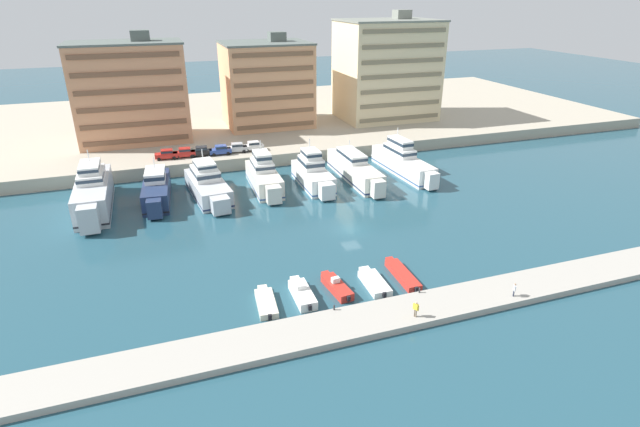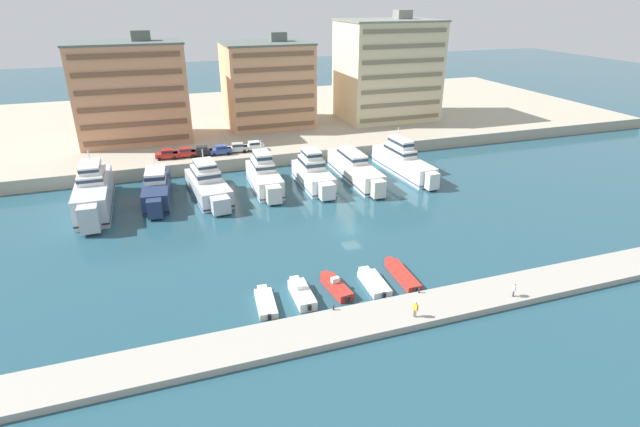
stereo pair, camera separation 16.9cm
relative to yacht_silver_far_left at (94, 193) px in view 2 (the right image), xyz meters
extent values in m
plane|color=#234C5B|center=(34.66, -19.92, -2.67)|extent=(400.00, 400.00, 0.00)
cube|color=#ADA38E|center=(34.66, 45.90, -1.49)|extent=(180.00, 70.00, 2.35)
cube|color=#A8A399|center=(34.66, -40.74, -2.30)|extent=(120.00, 5.24, 0.74)
cube|color=silver|center=(0.00, 0.25, -0.48)|extent=(4.83, 17.05, 4.37)
cube|color=silver|center=(-0.05, -9.33, -0.37)|extent=(2.62, 2.38, 3.72)
cube|color=black|center=(0.00, 0.25, -1.90)|extent=(4.88, 17.22, 0.24)
cube|color=white|center=(0.01, 1.52, 2.37)|extent=(3.73, 7.17, 1.33)
cube|color=#233342|center=(0.01, 1.52, 2.50)|extent=(3.78, 7.24, 0.48)
cube|color=white|center=(0.01, 1.52, 3.66)|extent=(2.91, 5.59, 1.24)
cube|color=#233342|center=(0.01, 1.52, 3.78)|extent=(2.95, 5.65, 0.45)
cylinder|color=silver|center=(0.01, 2.60, 5.18)|extent=(0.16, 0.16, 1.80)
cube|color=silver|center=(0.05, 9.21, -1.47)|extent=(4.03, 0.92, 0.20)
cube|color=navy|center=(9.24, 0.57, -1.07)|extent=(5.01, 13.68, 3.19)
cube|color=navy|center=(8.61, -6.98, -0.99)|extent=(2.30, 2.12, 2.72)
cube|color=black|center=(9.24, 0.57, -2.11)|extent=(5.06, 13.82, 0.24)
cube|color=white|center=(9.33, 1.57, 1.34)|extent=(3.50, 5.86, 1.63)
cube|color=#233342|center=(9.33, 1.57, 1.50)|extent=(3.55, 5.92, 0.59)
cylinder|color=silver|center=(9.40, 2.41, 3.05)|extent=(0.16, 0.16, 1.80)
cube|color=navy|center=(9.84, 7.70, -1.79)|extent=(3.38, 1.17, 0.20)
cube|color=silver|center=(17.23, -0.28, -1.24)|extent=(6.25, 14.41, 2.86)
cube|color=silver|center=(18.04, -8.33, -1.17)|extent=(2.92, 2.70, 2.43)
cube|color=#192347|center=(17.23, -0.28, -2.17)|extent=(6.32, 14.55, 0.24)
cube|color=white|center=(17.13, 0.77, 1.02)|extent=(4.38, 6.23, 1.66)
cube|color=#233342|center=(17.13, 0.77, 1.18)|extent=(4.43, 6.29, 0.60)
cube|color=white|center=(17.13, 0.77, 2.42)|extent=(3.41, 4.86, 1.16)
cube|color=#233342|center=(17.13, 0.77, 2.54)|extent=(3.46, 4.91, 0.42)
cylinder|color=silver|center=(17.04, 1.64, 3.90)|extent=(0.16, 0.16, 1.80)
cube|color=silver|center=(16.49, 7.13, -1.88)|extent=(4.22, 1.31, 0.20)
cube|color=silver|center=(26.80, 0.30, -1.09)|extent=(4.53, 13.25, 3.16)
cube|color=silver|center=(26.58, -7.20, -1.01)|extent=(2.34, 2.14, 2.68)
cube|color=#334C7F|center=(26.80, 0.30, -2.12)|extent=(4.58, 13.39, 0.24)
cube|color=white|center=(26.82, 1.29, 1.21)|extent=(3.40, 5.61, 1.45)
cube|color=#233342|center=(26.82, 1.29, 1.36)|extent=(3.44, 5.67, 0.52)
cube|color=white|center=(26.82, 1.29, 2.70)|extent=(2.65, 4.38, 1.52)
cube|color=#233342|center=(26.82, 1.29, 2.85)|extent=(2.68, 4.42, 0.55)
cylinder|color=silver|center=(26.85, 2.11, 4.36)|extent=(0.16, 0.16, 1.80)
cube|color=silver|center=(27.00, 7.32, -1.80)|extent=(3.56, 1.00, 0.20)
cube|color=white|center=(35.09, -1.20, -1.17)|extent=(4.28, 12.27, 3.00)
cube|color=white|center=(35.07, -8.29, -1.10)|extent=(2.35, 2.13, 2.55)
cube|color=#334C7F|center=(35.09, -1.20, -2.14)|extent=(4.33, 12.39, 0.24)
cube|color=white|center=(35.09, -0.28, 1.21)|extent=(3.33, 5.16, 1.77)
cube|color=#233342|center=(35.09, -0.28, 1.39)|extent=(3.37, 5.21, 0.64)
cube|color=white|center=(35.09, -0.28, 2.78)|extent=(2.60, 4.02, 1.38)
cube|color=#233342|center=(35.09, -0.28, 2.92)|extent=(2.63, 4.06, 0.50)
cylinder|color=silver|center=(35.09, 0.49, 4.37)|extent=(0.16, 0.16, 1.80)
cube|color=white|center=(35.10, 5.38, -1.84)|extent=(3.62, 0.91, 0.20)
cube|color=silver|center=(43.15, -0.49, -1.03)|extent=(3.80, 18.05, 3.27)
cube|color=silver|center=(43.15, -10.36, -0.95)|extent=(2.09, 1.90, 2.78)
cube|color=#192347|center=(43.15, -0.49, -2.10)|extent=(3.84, 18.23, 0.24)
cube|color=white|center=(43.15, 0.87, 1.34)|extent=(2.96, 7.58, 1.48)
cube|color=#233342|center=(43.15, 0.87, 1.49)|extent=(3.00, 7.66, 0.53)
cylinder|color=silver|center=(43.15, 2.01, 2.99)|extent=(0.16, 0.16, 1.80)
cube|color=silver|center=(43.15, 8.99, -1.77)|extent=(3.22, 0.90, 0.20)
cube|color=white|center=(52.80, -0.44, -1.03)|extent=(4.59, 17.47, 3.28)
cube|color=white|center=(53.30, -9.91, -0.94)|extent=(2.12, 1.94, 2.79)
cube|color=#334C7F|center=(52.80, -0.44, -2.09)|extent=(4.64, 17.65, 0.24)
cube|color=white|center=(52.73, 0.85, 1.35)|extent=(3.25, 7.41, 1.48)
cube|color=#233342|center=(52.73, 0.85, 1.50)|extent=(3.29, 7.48, 0.53)
cube|color=white|center=(52.73, 0.85, 2.85)|extent=(2.54, 5.78, 1.51)
cube|color=#233342|center=(52.73, 0.85, 3.00)|extent=(2.57, 5.84, 0.54)
cylinder|color=silver|center=(52.68, 1.94, 4.50)|extent=(0.16, 0.16, 1.80)
cube|color=white|center=(52.32, 8.64, -1.77)|extent=(3.17, 1.06, 0.20)
cube|color=beige|center=(18.85, -34.40, -2.32)|extent=(2.39, 5.27, 0.70)
cube|color=beige|center=(19.12, -31.47, -2.32)|extent=(1.13, 0.96, 0.60)
cube|color=black|center=(18.59, -37.12, -2.17)|extent=(0.38, 0.31, 0.60)
cube|color=white|center=(22.94, -34.30, -2.14)|extent=(1.98, 5.29, 1.05)
cube|color=white|center=(22.99, -31.29, -2.14)|extent=(1.06, 0.87, 0.89)
cube|color=silver|center=(22.94, -33.91, -1.37)|extent=(1.05, 0.62, 0.50)
cube|color=#283847|center=(22.95, -33.63, -1.29)|extent=(0.95, 0.10, 0.30)
cube|color=black|center=(22.89, -37.11, -1.99)|extent=(0.36, 0.29, 0.60)
cube|color=red|center=(27.08, -34.02, -2.21)|extent=(2.18, 5.30, 0.92)
cube|color=red|center=(26.76, -31.14, -2.21)|extent=(0.97, 0.83, 0.78)
cube|color=silver|center=(27.04, -33.63, -1.45)|extent=(0.96, 0.70, 0.59)
cube|color=#283847|center=(27.00, -33.36, -1.36)|extent=(0.82, 0.17, 0.36)
cube|color=black|center=(27.38, -36.76, -2.06)|extent=(0.39, 0.32, 0.60)
cube|color=white|center=(31.50, -34.51, -2.30)|extent=(2.37, 5.19, 0.74)
cube|color=white|center=(31.60, -31.52, -2.30)|extent=(1.24, 1.03, 0.63)
cube|color=black|center=(31.40, -37.25, -2.15)|extent=(0.37, 0.29, 0.60)
cube|color=red|center=(35.37, -33.95, -2.28)|extent=(1.91, 6.70, 0.77)
cube|color=red|center=(35.50, -30.29, -2.28)|extent=(0.95, 0.79, 0.65)
cube|color=black|center=(35.24, -37.45, -2.13)|extent=(0.37, 0.29, 0.60)
cube|color=red|center=(11.73, 14.99, 0.40)|extent=(4.19, 1.94, 0.80)
cube|color=red|center=(11.88, 14.98, 1.14)|extent=(2.19, 1.68, 0.68)
cube|color=#1E2833|center=(11.88, 14.98, 1.14)|extent=(2.15, 1.70, 0.37)
cylinder|color=black|center=(10.33, 14.23, 0.00)|extent=(0.65, 0.26, 0.64)
cylinder|color=black|center=(10.43, 15.92, 0.00)|extent=(0.65, 0.26, 0.64)
cylinder|color=black|center=(13.03, 14.06, 0.00)|extent=(0.65, 0.26, 0.64)
cylinder|color=black|center=(13.13, 15.76, 0.00)|extent=(0.65, 0.26, 0.64)
cube|color=red|center=(14.96, 14.99, 0.40)|extent=(4.17, 1.88, 0.80)
cube|color=red|center=(15.11, 14.99, 1.14)|extent=(2.17, 1.65, 0.68)
cube|color=#1E2833|center=(15.11, 14.99, 1.14)|extent=(2.13, 1.67, 0.37)
cylinder|color=black|center=(13.57, 14.20, 0.00)|extent=(0.65, 0.25, 0.64)
cylinder|color=black|center=(13.64, 15.90, 0.00)|extent=(0.65, 0.25, 0.64)
cylinder|color=black|center=(16.27, 14.08, 0.00)|extent=(0.65, 0.25, 0.64)
cylinder|color=black|center=(16.34, 15.78, 0.00)|extent=(0.65, 0.25, 0.64)
cube|color=black|center=(18.04, 14.87, 0.40)|extent=(4.25, 2.11, 0.80)
cube|color=black|center=(18.19, 14.85, 1.14)|extent=(2.25, 1.77, 0.68)
cube|color=#1E2833|center=(18.19, 14.85, 1.14)|extent=(2.21, 1.78, 0.37)
cylinder|color=black|center=(16.61, 14.16, 0.00)|extent=(0.66, 0.29, 0.64)
cylinder|color=black|center=(16.79, 15.85, 0.00)|extent=(0.66, 0.29, 0.64)
cylinder|color=black|center=(19.30, 13.88, 0.00)|extent=(0.66, 0.29, 0.64)
cylinder|color=black|center=(19.48, 15.57, 0.00)|extent=(0.66, 0.29, 0.64)
cube|color=#28428E|center=(21.64, 14.53, 0.40)|extent=(4.11, 1.73, 0.80)
cube|color=#28428E|center=(21.79, 14.53, 1.14)|extent=(2.11, 1.57, 0.68)
cube|color=#1E2833|center=(21.79, 14.53, 1.14)|extent=(2.07, 1.59, 0.37)
cylinder|color=black|center=(20.29, 13.69, 0.00)|extent=(0.64, 0.22, 0.64)
cylinder|color=black|center=(20.30, 15.39, 0.00)|extent=(0.64, 0.22, 0.64)
cylinder|color=black|center=(22.99, 13.67, 0.00)|extent=(0.64, 0.22, 0.64)
cylinder|color=black|center=(23.00, 15.37, 0.00)|extent=(0.64, 0.22, 0.64)
cube|color=#B7BCC1|center=(24.85, 15.00, 0.40)|extent=(4.23, 2.05, 0.80)
cube|color=#B7BCC1|center=(25.00, 14.99, 1.14)|extent=(2.23, 1.74, 0.68)
cube|color=#1E2833|center=(25.00, 14.99, 1.14)|extent=(2.19, 1.75, 0.37)
cylinder|color=black|center=(23.43, 14.27, 0.00)|extent=(0.66, 0.28, 0.64)
cylinder|color=black|center=(23.58, 15.97, 0.00)|extent=(0.66, 0.28, 0.64)
cylinder|color=black|center=(26.12, 14.04, 0.00)|extent=(0.66, 0.28, 0.64)
cylinder|color=black|center=(26.27, 15.73, 0.00)|extent=(0.66, 0.28, 0.64)
cube|color=white|center=(28.11, 15.18, 0.40)|extent=(4.11, 1.73, 0.80)
cube|color=white|center=(28.26, 15.18, 1.14)|extent=(2.11, 1.57, 0.68)
cube|color=#1E2833|center=(28.26, 15.18, 1.14)|extent=(2.07, 1.59, 0.37)
cylinder|color=black|center=(26.76, 14.34, 0.00)|extent=(0.64, 0.22, 0.64)
cylinder|color=black|center=(26.77, 16.04, 0.00)|extent=(0.64, 0.22, 0.64)
cylinder|color=black|center=(29.46, 14.32, 0.00)|extent=(0.64, 0.22, 0.64)
cylinder|color=black|center=(29.47, 16.02, 0.00)|extent=(0.64, 0.22, 0.64)
cube|color=tan|center=(6.81, 30.32, 9.37)|extent=(21.50, 12.36, 19.37)
cube|color=brown|center=(6.81, 24.04, 1.29)|extent=(19.78, 0.24, 0.90)
cube|color=brown|center=(6.81, 24.04, 4.52)|extent=(19.78, 0.24, 0.90)
cube|color=brown|center=(6.81, 24.04, 7.75)|extent=(19.78, 0.24, 0.90)
cube|color=brown|center=(6.81, 24.04, 10.98)|extent=(19.78, 0.24, 0.90)
cube|color=brown|center=(6.81, 24.04, 14.21)|extent=(19.78, 0.24, 0.90)
cube|color=brown|center=(6.81, 24.04, 17.44)|extent=(19.78, 0.24, 0.90)
cube|color=#56605B|center=(6.81, 30.32, 19.25)|extent=(21.93, 12.61, 0.40)
cube|color=#56605B|center=(10.04, 30.32, 20.45)|extent=(3.60, 3.20, 2.00)
cube|color=tan|center=(36.01, 35.22, 8.72)|extent=(18.90, 15.58, 18.09)
cube|color=brown|center=(36.01, 27.33, 1.19)|extent=(17.39, 0.24, 0.90)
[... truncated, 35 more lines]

